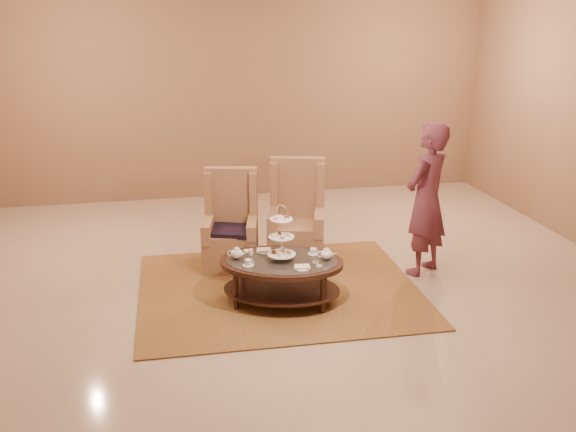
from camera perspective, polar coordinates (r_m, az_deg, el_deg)
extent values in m
plane|color=tan|center=(7.19, 0.70, -6.74)|extent=(8.00, 8.00, 0.00)
cube|color=beige|center=(7.19, 0.70, -6.74)|extent=(8.00, 8.00, 0.02)
cube|color=#8B674C|center=(10.55, -3.94, 11.13)|extent=(8.00, 0.04, 3.50)
cube|color=olive|center=(7.24, -0.83, -6.51)|extent=(3.12, 2.61, 0.02)
cylinder|color=black|center=(6.71, -4.65, -6.67)|extent=(0.07, 0.07, 0.43)
cylinder|color=black|center=(6.62, 3.10, -7.02)|extent=(0.07, 0.07, 0.43)
cylinder|color=black|center=(7.14, -3.97, -5.10)|extent=(0.07, 0.07, 0.43)
cylinder|color=black|center=(7.05, 3.29, -5.40)|extent=(0.07, 0.07, 0.43)
cylinder|color=white|center=(6.66, -0.59, -1.77)|extent=(0.01, 0.01, 0.54)
torus|color=white|center=(6.57, -0.60, 0.42)|extent=(0.13, 0.05, 0.14)
cylinder|color=silver|center=(6.73, -0.59, -3.40)|extent=(0.38, 0.38, 0.01)
cylinder|color=silver|center=(6.66, -0.59, -1.86)|extent=(0.34, 0.34, 0.01)
cylinder|color=silver|center=(6.60, -0.60, -0.29)|extent=(0.30, 0.30, 0.01)
cylinder|color=#C06264|center=(6.72, 0.11, -3.25)|extent=(0.05, 0.05, 0.03)
cylinder|color=#E2AA71|center=(6.80, -0.51, -2.97)|extent=(0.05, 0.05, 0.03)
cylinder|color=brown|center=(6.73, -1.29, -3.20)|extent=(0.05, 0.05, 0.03)
cylinder|color=white|center=(6.65, -0.67, -3.48)|extent=(0.05, 0.05, 0.03)
ellipsoid|color=#E2AA71|center=(6.67, 0.03, -1.64)|extent=(0.06, 0.06, 0.03)
ellipsoid|color=brown|center=(6.72, -0.71, -1.48)|extent=(0.06, 0.06, 0.03)
ellipsoid|color=white|center=(6.64, -1.22, -1.73)|extent=(0.06, 0.06, 0.03)
ellipsoid|color=#C06264|center=(6.59, -0.47, -1.90)|extent=(0.06, 0.06, 0.03)
cube|color=brown|center=(6.63, -0.10, -0.08)|extent=(0.06, 0.05, 0.02)
cube|color=white|center=(6.65, -0.86, -0.01)|extent=(0.06, 0.05, 0.02)
cube|color=#C06264|center=(6.57, -1.10, -0.25)|extent=(0.06, 0.05, 0.02)
cube|color=#E2AA71|center=(6.54, -0.33, -0.32)|extent=(0.06, 0.05, 0.02)
ellipsoid|color=silver|center=(6.78, -4.58, -3.35)|extent=(0.16, 0.16, 0.10)
cylinder|color=silver|center=(6.76, -4.59, -2.93)|extent=(0.08, 0.08, 0.01)
sphere|color=silver|center=(6.76, -4.59, -2.82)|extent=(0.03, 0.03, 0.02)
cone|color=silver|center=(6.76, -3.91, -3.34)|extent=(0.08, 0.05, 0.06)
torus|color=silver|center=(6.79, -5.11, -3.33)|extent=(0.07, 0.03, 0.07)
ellipsoid|color=silver|center=(6.75, 3.45, -3.42)|extent=(0.16, 0.16, 0.10)
cylinder|color=silver|center=(6.73, 3.46, -3.00)|extent=(0.08, 0.08, 0.01)
sphere|color=silver|center=(6.73, 3.46, -2.89)|extent=(0.03, 0.03, 0.02)
cone|color=silver|center=(6.75, 4.13, -3.40)|extent=(0.08, 0.05, 0.06)
torus|color=silver|center=(6.75, 2.90, -3.41)|extent=(0.07, 0.03, 0.07)
cylinder|color=silver|center=(6.62, -3.55, -4.39)|extent=(0.15, 0.15, 0.01)
cylinder|color=silver|center=(6.61, -3.55, -4.12)|extent=(0.09, 0.09, 0.06)
torus|color=silver|center=(6.60, -3.20, -4.13)|extent=(0.04, 0.02, 0.04)
cylinder|color=silver|center=(6.91, 2.25, -3.38)|extent=(0.15, 0.15, 0.01)
cylinder|color=silver|center=(6.90, 2.25, -3.12)|extent=(0.09, 0.09, 0.06)
torus|color=silver|center=(6.89, 2.59, -3.14)|extent=(0.04, 0.02, 0.04)
cylinder|color=silver|center=(6.98, -2.14, -3.15)|extent=(0.21, 0.21, 0.01)
cube|color=beige|center=(6.97, -2.14, -3.04)|extent=(0.16, 0.12, 0.02)
cylinder|color=silver|center=(6.54, 1.26, -4.65)|extent=(0.21, 0.21, 0.01)
cube|color=beige|center=(6.53, 1.27, -4.53)|extent=(0.16, 0.12, 0.02)
cylinder|color=silver|center=(6.89, -3.33, -3.22)|extent=(0.06, 0.06, 0.06)
cylinder|color=silver|center=(6.58, 2.80, -4.46)|extent=(0.08, 0.08, 0.02)
cylinder|color=#C06264|center=(6.58, 2.80, -4.37)|extent=(0.05, 0.05, 0.01)
cylinder|color=silver|center=(6.67, 2.48, -4.13)|extent=(0.08, 0.08, 0.02)
cylinder|color=brown|center=(6.67, 2.48, -4.05)|extent=(0.05, 0.05, 0.01)
cylinder|color=silver|center=(6.98, -3.74, -3.12)|extent=(0.08, 0.08, 0.02)
cylinder|color=white|center=(6.98, -3.74, -3.04)|extent=(0.05, 0.05, 0.01)
cube|color=#A16E4C|center=(7.82, -5.08, -3.20)|extent=(0.75, 0.75, 0.38)
cube|color=#A16E4C|center=(7.69, -5.16, -1.68)|extent=(0.63, 0.63, 0.09)
cube|color=#A16E4C|center=(7.93, -5.02, 0.18)|extent=(0.65, 0.25, 1.18)
cube|color=#A16E4C|center=(7.85, -7.08, 1.99)|extent=(0.13, 0.21, 0.54)
cube|color=#A16E4C|center=(7.80, -3.10, 2.01)|extent=(0.13, 0.21, 0.54)
cube|color=#A16E4C|center=(7.70, -7.13, -1.17)|extent=(0.22, 0.58, 0.24)
cube|color=#A16E4C|center=(7.65, -3.21, -1.17)|extent=(0.22, 0.58, 0.24)
cube|color=black|center=(7.65, -5.19, -1.30)|extent=(0.62, 0.59, 0.05)
cube|color=#A16E4C|center=(7.98, 0.75, -2.58)|extent=(0.83, 0.83, 0.40)
cube|color=#A16E4C|center=(7.85, 0.74, -1.00)|extent=(0.70, 0.70, 0.10)
cube|color=#A16E4C|center=(8.11, 0.85, 0.92)|extent=(0.69, 0.30, 1.25)
cube|color=#A16E4C|center=(8.01, -1.22, 2.85)|extent=(0.15, 0.23, 0.58)
cube|color=#A16E4C|center=(7.98, 2.92, 2.78)|extent=(0.15, 0.23, 0.58)
cube|color=#A16E4C|center=(7.84, -1.30, -0.42)|extent=(0.27, 0.62, 0.25)
cube|color=#A16E4C|center=(7.82, 2.78, -0.50)|extent=(0.27, 0.62, 0.25)
imported|color=brown|center=(7.58, 12.21, 1.44)|extent=(0.79, 0.73, 1.80)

